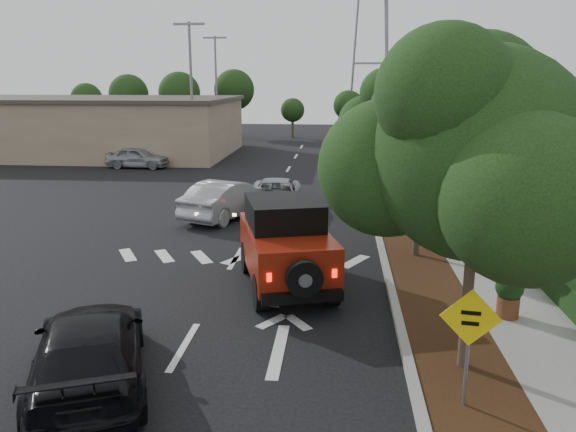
# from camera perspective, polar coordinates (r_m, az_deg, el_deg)

# --- Properties ---
(ground) EXTENTS (120.00, 120.00, 0.00)m
(ground) POSITION_cam_1_polar(r_m,az_deg,el_deg) (12.28, -10.54, -12.90)
(ground) COLOR black
(ground) RESTS_ON ground
(curb) EXTENTS (0.20, 70.00, 0.15)m
(curb) POSITION_cam_1_polar(r_m,az_deg,el_deg) (23.21, 8.67, 0.16)
(curb) COLOR #9E9B93
(curb) RESTS_ON ground
(planting_strip) EXTENTS (1.80, 70.00, 0.12)m
(planting_strip) POSITION_cam_1_polar(r_m,az_deg,el_deg) (23.30, 11.12, 0.07)
(planting_strip) COLOR black
(planting_strip) RESTS_ON ground
(sidewalk) EXTENTS (2.00, 70.00, 0.12)m
(sidewalk) POSITION_cam_1_polar(r_m,az_deg,el_deg) (23.57, 15.72, -0.03)
(sidewalk) COLOR gray
(sidewalk) RESTS_ON ground
(hedge) EXTENTS (0.80, 70.00, 0.80)m
(hedge) POSITION_cam_1_polar(r_m,az_deg,el_deg) (23.79, 19.08, 0.69)
(hedge) COLOR black
(hedge) RESTS_ON ground
(commercial_building) EXTENTS (22.00, 12.00, 4.00)m
(commercial_building) POSITION_cam_1_polar(r_m,az_deg,el_deg) (44.97, -20.20, 8.49)
(commercial_building) COLOR #88745E
(commercial_building) RESTS_ON ground
(transmission_tower) EXTENTS (7.00, 4.00, 28.00)m
(transmission_tower) POSITION_cam_1_polar(r_m,az_deg,el_deg) (58.86, 8.10, 8.27)
(transmission_tower) COLOR slate
(transmission_tower) RESTS_ON ground
(street_tree_near) EXTENTS (3.80, 3.80, 5.92)m
(street_tree_near) POSITION_cam_1_polar(r_m,az_deg,el_deg) (11.68, 17.22, -14.80)
(street_tree_near) COLOR black
(street_tree_near) RESTS_ON ground
(street_tree_mid) EXTENTS (3.20, 3.20, 5.32)m
(street_tree_mid) POSITION_cam_1_polar(r_m,az_deg,el_deg) (18.05, 12.79, -4.22)
(street_tree_mid) COLOR black
(street_tree_mid) RESTS_ON ground
(street_tree_far) EXTENTS (3.40, 3.40, 5.62)m
(street_tree_far) POSITION_cam_1_polar(r_m,az_deg,el_deg) (24.28, 10.89, 0.49)
(street_tree_far) COLOR black
(street_tree_far) RESTS_ON ground
(light_pole_a) EXTENTS (2.00, 0.22, 9.00)m
(light_pole_a) POSITION_cam_1_polar(r_m,az_deg,el_deg) (38.19, -9.49, 5.32)
(light_pole_a) COLOR slate
(light_pole_a) RESTS_ON ground
(light_pole_b) EXTENTS (2.00, 0.22, 9.00)m
(light_pole_b) POSITION_cam_1_polar(r_m,az_deg,el_deg) (49.99, -7.13, 7.35)
(light_pole_b) COLOR slate
(light_pole_b) RESTS_ON ground
(red_jeep) EXTENTS (3.08, 4.80, 2.35)m
(red_jeep) POSITION_cam_1_polar(r_m,az_deg,el_deg) (15.09, -0.35, -2.68)
(red_jeep) COLOR black
(red_jeep) RESTS_ON ground
(silver_suv_ahead) EXTENTS (2.49, 4.81, 1.30)m
(silver_suv_ahead) POSITION_cam_1_polar(r_m,az_deg,el_deg) (23.87, -1.25, 2.10)
(silver_suv_ahead) COLOR #A3A6AA
(silver_suv_ahead) RESTS_ON ground
(black_suv_oncoming) EXTENTS (3.52, 5.13, 1.38)m
(black_suv_oncoming) POSITION_cam_1_polar(r_m,az_deg,el_deg) (11.01, -19.51, -12.76)
(black_suv_oncoming) COLOR black
(black_suv_oncoming) RESTS_ON ground
(silver_sedan_oncoming) EXTENTS (3.23, 4.92, 1.53)m
(silver_sedan_oncoming) POSITION_cam_1_polar(r_m,az_deg,el_deg) (22.75, -6.19, 1.74)
(silver_sedan_oncoming) COLOR #93959A
(silver_sedan_oncoming) RESTS_ON ground
(parked_suv) EXTENTS (3.98, 1.79, 1.33)m
(parked_suv) POSITION_cam_1_polar(r_m,az_deg,el_deg) (36.75, -15.03, 5.76)
(parked_suv) COLOR #96999D
(parked_suv) RESTS_ON ground
(speed_hump_sign) EXTENTS (0.97, 0.15, 2.08)m
(speed_hump_sign) POSITION_cam_1_polar(r_m,az_deg,el_deg) (9.79, 17.94, -11.19)
(speed_hump_sign) COLOR slate
(speed_hump_sign) RESTS_ON ground
(terracotta_planter) EXTENTS (0.63, 0.63, 1.10)m
(terracotta_planter) POSITION_cam_1_polar(r_m,az_deg,el_deg) (13.89, 21.56, -7.13)
(terracotta_planter) COLOR brown
(terracotta_planter) RESTS_ON ground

